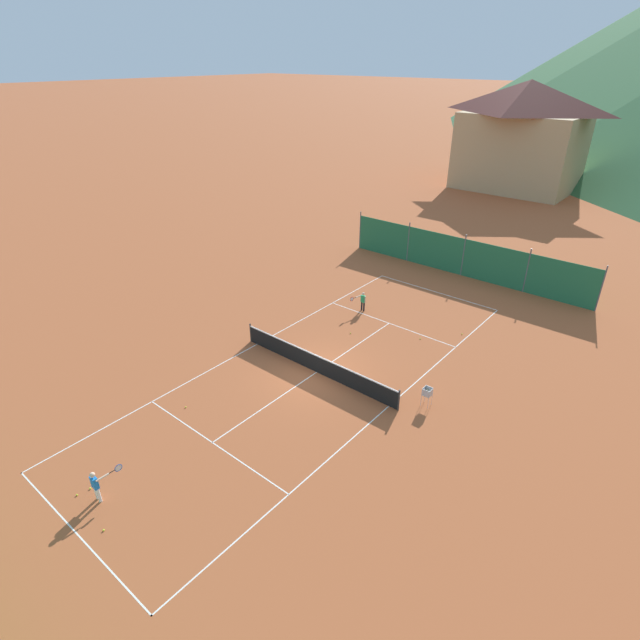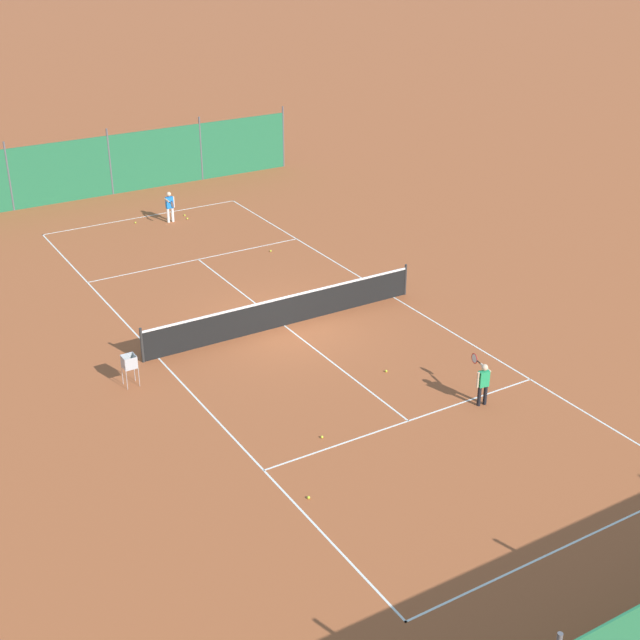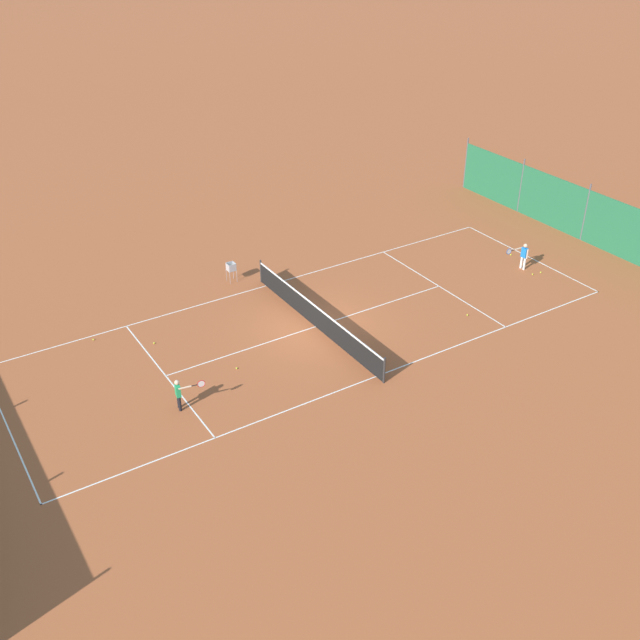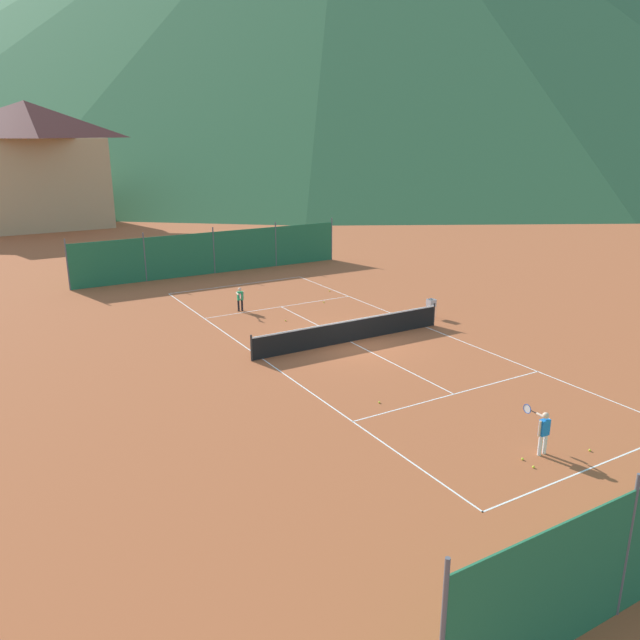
{
  "view_description": "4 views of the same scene",
  "coord_description": "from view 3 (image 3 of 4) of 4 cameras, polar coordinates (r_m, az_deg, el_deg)",
  "views": [
    {
      "loc": [
        12.85,
        -15.26,
        13.51
      ],
      "look_at": [
        -1.55,
        2.11,
        1.44
      ],
      "focal_mm": 28.0,
      "sensor_mm": 36.0,
      "label": 1
    },
    {
      "loc": [
        11.75,
        21.53,
        11.91
      ],
      "look_at": [
        -0.11,
        1.93,
        0.95
      ],
      "focal_mm": 50.0,
      "sensor_mm": 36.0,
      "label": 2
    },
    {
      "loc": [
        -21.68,
        13.56,
        15.55
      ],
      "look_at": [
        -0.96,
        0.41,
        0.92
      ],
      "focal_mm": 42.0,
      "sensor_mm": 36.0,
      "label": 3
    },
    {
      "loc": [
        -13.79,
        -20.83,
        8.49
      ],
      "look_at": [
        -0.72,
        1.3,
        0.73
      ],
      "focal_mm": 35.0,
      "sensor_mm": 36.0,
      "label": 4
    }
  ],
  "objects": [
    {
      "name": "player_near_service",
      "position": [
        25.52,
        -10.65,
        -5.43
      ],
      "size": [
        0.52,
        0.97,
        1.19
      ],
      "color": "black",
      "rests_on": "ground"
    },
    {
      "name": "tennis_ball_alley_right",
      "position": [
        35.19,
        15.9,
        3.38
      ],
      "size": [
        0.07,
        0.07,
        0.07
      ],
      "primitive_type": "sphere",
      "color": "#CCE033",
      "rests_on": "ground"
    },
    {
      "name": "tennis_ball_mid_court",
      "position": [
        29.53,
        -12.52,
        -1.73
      ],
      "size": [
        0.07,
        0.07,
        0.07
      ],
      "primitive_type": "sphere",
      "color": "#CCE033",
      "rests_on": "ground"
    },
    {
      "name": "ground_plane",
      "position": [
        29.93,
        -0.32,
        -0.51
      ],
      "size": [
        600.0,
        600.0,
        0.0
      ],
      "primitive_type": "plane",
      "color": "#A8542D"
    },
    {
      "name": "tennis_ball_by_net_left",
      "position": [
        30.34,
        -16.88,
        -1.44
      ],
      "size": [
        0.07,
        0.07,
        0.07
      ],
      "primitive_type": "sphere",
      "color": "#CCE033",
      "rests_on": "ground"
    },
    {
      "name": "tennis_ball_near_corner",
      "position": [
        36.77,
        14.34,
        4.83
      ],
      "size": [
        0.07,
        0.07,
        0.07
      ],
      "primitive_type": "sphere",
      "color": "#CCE033",
      "rests_on": "ground"
    },
    {
      "name": "player_far_service",
      "position": [
        35.3,
        15.23,
        4.84
      ],
      "size": [
        0.44,
        1.03,
        1.26
      ],
      "color": "white",
      "rests_on": "ground"
    },
    {
      "name": "tennis_ball_alley_left",
      "position": [
        31.24,
        11.17,
        0.37
      ],
      "size": [
        0.07,
        0.07,
        0.07
      ],
      "primitive_type": "sphere",
      "color": "#CCE033",
      "rests_on": "ground"
    },
    {
      "name": "court_line_markings",
      "position": [
        29.92,
        -0.32,
        -0.5
      ],
      "size": [
        8.25,
        23.85,
        0.01
      ],
      "color": "white",
      "rests_on": "ground"
    },
    {
      "name": "tennis_net",
      "position": [
        29.67,
        -0.33,
        0.32
      ],
      "size": [
        9.18,
        0.08,
        1.06
      ],
      "color": "#2D2D2D",
      "rests_on": "ground"
    },
    {
      "name": "ball_hopper",
      "position": [
        33.25,
        -6.78,
        3.95
      ],
      "size": [
        0.36,
        0.36,
        0.89
      ],
      "color": "#B7B7BC",
      "rests_on": "ground"
    },
    {
      "name": "tennis_ball_service_box",
      "position": [
        27.57,
        -6.37,
        -3.67
      ],
      "size": [
        0.07,
        0.07,
        0.07
      ],
      "primitive_type": "sphere",
      "color": "#CCE033",
      "rests_on": "ground"
    },
    {
      "name": "tennis_ball_far_corner",
      "position": [
        35.45,
        16.47,
        3.5
      ],
      "size": [
        0.07,
        0.07,
        0.07
      ],
      "primitive_type": "sphere",
      "color": "#CCE033",
      "rests_on": "ground"
    },
    {
      "name": "windscreen_fence_near",
      "position": [
        38.95,
        19.55,
        7.54
      ],
      "size": [
        17.28,
        0.08,
        2.9
      ],
      "color": "#236B42",
      "rests_on": "ground"
    }
  ]
}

